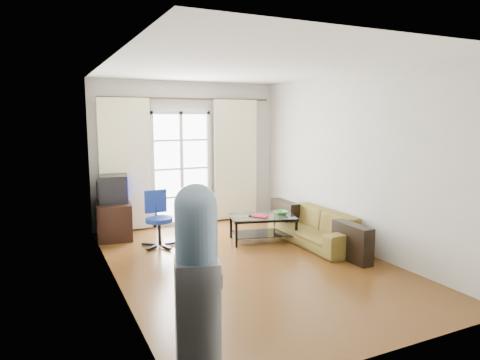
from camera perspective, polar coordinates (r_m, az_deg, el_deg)
name	(u,v)px	position (r m, az deg, el deg)	size (l,w,h in m)	color
floor	(248,263)	(6.15, 1.12, -10.99)	(5.20, 5.20, 0.00)	brown
ceiling	(249,67)	(5.84, 1.20, 14.87)	(5.20, 5.20, 0.00)	white
wall_back	(188,154)	(8.24, -6.97, 3.52)	(3.60, 0.02, 2.70)	beige
wall_front	(390,202)	(3.73, 19.35, -2.75)	(3.60, 0.02, 2.70)	beige
wall_left	(113,176)	(5.29, -16.54, 0.55)	(0.02, 5.20, 2.70)	beige
wall_right	(353,162)	(6.84, 14.79, 2.31)	(0.02, 5.20, 2.70)	beige
french_door	(181,169)	(8.17, -7.81, 1.52)	(1.16, 0.06, 2.15)	white
curtain_rod	(189,99)	(8.12, -6.88, 10.72)	(0.04, 0.04, 3.30)	#4C3F2D
curtain_left	(126,165)	(7.84, -15.02, 1.94)	(0.90, 0.07, 2.35)	#FFFBCD
curtain_right	(236,160)	(8.49, -0.60, 2.70)	(0.90, 0.07, 2.35)	#FFFBCD
radiator	(228,203)	(8.58, -1.56, -3.12)	(0.64, 0.12, 0.64)	#939496
sofa	(314,227)	(7.10, 9.90, -6.20)	(0.73, 1.85, 0.54)	olive
coffee_table	(263,225)	(7.12, 3.05, -6.00)	(1.16, 0.85, 0.42)	silver
bowl	(281,213)	(7.22, 5.46, -4.36)	(0.24, 0.24, 0.06)	#2E7E4C
book	(258,217)	(6.95, 2.40, -4.97)	(0.30, 0.31, 0.02)	maroon
remote	(253,216)	(7.07, 1.79, -4.76)	(0.17, 0.05, 0.02)	black
tv_stand	(114,220)	(7.62, -16.46, -5.13)	(0.55, 0.83, 0.61)	black
crt_tv	(112,189)	(7.55, -16.66, -1.11)	(0.57, 0.57, 0.46)	black
task_chair	(159,230)	(6.96, -10.76, -6.59)	(0.61, 0.61, 0.88)	black
water_cooler	(197,284)	(3.25, -5.76, -13.66)	(0.39, 0.39, 1.57)	silver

